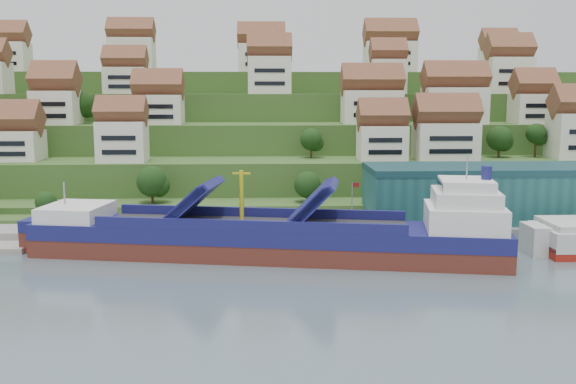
{
  "coord_description": "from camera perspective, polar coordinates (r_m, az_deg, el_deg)",
  "views": [
    {
      "loc": [
        2.93,
        -98.09,
        25.62
      ],
      "look_at": [
        7.13,
        14.0,
        8.0
      ],
      "focal_mm": 40.0,
      "sensor_mm": 36.0,
      "label": 1
    }
  ],
  "objects": [
    {
      "name": "ground",
      "position": [
        101.42,
        -3.75,
        -5.72
      ],
      "size": [
        300.0,
        300.0,
        0.0
      ],
      "primitive_type": "plane",
      "color": "slate",
      "rests_on": "ground"
    },
    {
      "name": "quay",
      "position": [
        116.97,
        6.31,
        -3.23
      ],
      "size": [
        180.0,
        14.0,
        2.2
      ],
      "primitive_type": "cube",
      "color": "gray",
      "rests_on": "ground"
    },
    {
      "name": "hillside",
      "position": [
        202.22,
        -2.98,
        4.67
      ],
      "size": [
        260.0,
        128.0,
        31.0
      ],
      "color": "#2D4C1E",
      "rests_on": "ground"
    },
    {
      "name": "hillside_village",
      "position": [
        160.05,
        -2.28,
        8.7
      ],
      "size": [
        156.51,
        63.23,
        29.5
      ],
      "color": "white",
      "rests_on": "ground"
    },
    {
      "name": "hillside_trees",
      "position": [
        139.16,
        -11.13,
        3.92
      ],
      "size": [
        138.42,
        62.22,
        28.48
      ],
      "color": "#1B3D14",
      "rests_on": "ground"
    },
    {
      "name": "warehouse",
      "position": [
        126.46,
        20.72,
        -0.03
      ],
      "size": [
        60.0,
        15.0,
        10.0
      ],
      "primitive_type": "cube",
      "color": "#205756",
      "rests_on": "quay"
    },
    {
      "name": "flagpole",
      "position": [
        110.74,
        5.77,
        -0.86
      ],
      "size": [
        1.28,
        0.16,
        8.0
      ],
      "color": "gray",
      "rests_on": "quay"
    },
    {
      "name": "cargo_ship",
      "position": [
        99.78,
        -0.83,
        -4.1
      ],
      "size": [
        74.11,
        23.64,
        16.18
      ],
      "rotation": [
        0.0,
        0.0,
        -0.17
      ],
      "color": "#5B251B",
      "rests_on": "ground"
    }
  ]
}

